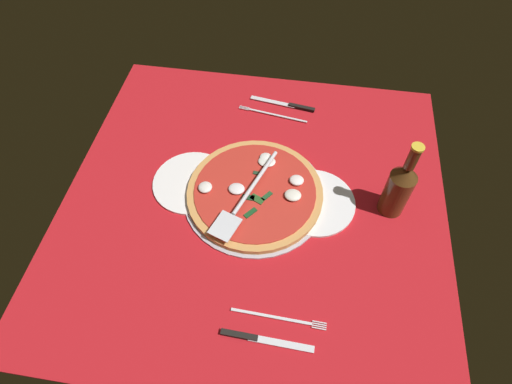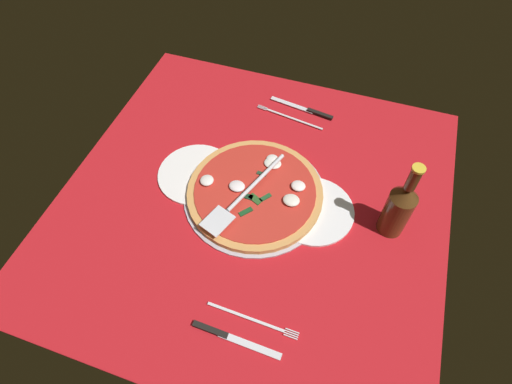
{
  "view_description": "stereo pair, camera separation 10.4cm",
  "coord_description": "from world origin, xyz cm",
  "views": [
    {
      "loc": [
        9.58,
        -58.62,
        86.31
      ],
      "look_at": [
        0.27,
        1.47,
        1.91
      ],
      "focal_mm": 28.93,
      "sensor_mm": 36.0,
      "label": 1
    },
    {
      "loc": [
        19.67,
        -56.16,
        86.31
      ],
      "look_at": [
        0.27,
        1.47,
        1.91
      ],
      "focal_mm": 28.93,
      "sensor_mm": 36.0,
      "label": 2
    }
  ],
  "objects": [
    {
      "name": "beer_bottle",
      "position": [
        33.84,
        2.81,
        8.99
      ],
      "size": [
        6.27,
        6.27,
        23.11
      ],
      "color": "#503014",
      "rests_on": "ground_plane"
    },
    {
      "name": "pizza_pan",
      "position": [
        0.27,
        1.47,
        0.51
      ],
      "size": [
        36.26,
        36.26,
        0.81
      ],
      "primitive_type": "cylinder",
      "color": "#B0AEBA",
      "rests_on": "ground_plane"
    },
    {
      "name": "pizza_server",
      "position": [
        -1.88,
        -1.97,
        4.43
      ],
      "size": [
        12.89,
        28.34,
        1.0
      ],
      "rotation": [
        0.0,
        0.0,
        4.37
      ],
      "color": "silver",
      "rests_on": "pizza"
    },
    {
      "name": "place_setting_far",
      "position": [
        2.79,
        33.51,
        0.46
      ],
      "size": [
        23.36,
        14.69,
        1.4
      ],
      "rotation": [
        0.0,
        0.0,
        2.99
      ],
      "color": "white",
      "rests_on": "ground_plane"
    },
    {
      "name": "pizza",
      "position": [
        0.32,
        1.59,
        1.84
      ],
      "size": [
        34.38,
        34.38,
        3.14
      ],
      "color": "#D4924D",
      "rests_on": "pizza_pan"
    },
    {
      "name": "place_setting_near",
      "position": [
        7.97,
        -31.85,
        0.47
      ],
      "size": [
        21.44,
        11.72,
        1.4
      ],
      "rotation": [
        0.0,
        0.0,
        -0.03
      ],
      "color": "white",
      "rests_on": "ground_plane"
    },
    {
      "name": "checker_pattern",
      "position": [
        0.0,
        -0.0,
        0.05
      ],
      "size": [
        95.88,
        95.88,
        0.1
      ],
      "color": "silver",
      "rests_on": "ground_plane"
    },
    {
      "name": "dinner_plate_right",
      "position": [
        15.23,
        1.49,
        0.6
      ],
      "size": [
        20.34,
        20.34,
        1.0
      ],
      "primitive_type": "cylinder",
      "color": "white",
      "rests_on": "ground_plane"
    },
    {
      "name": "dinner_plate_left",
      "position": [
        -16.85,
        2.84,
        0.6
      ],
      "size": [
        20.25,
        20.25,
        1.0
      ],
      "primitive_type": "cylinder",
      "color": "white",
      "rests_on": "ground_plane"
    },
    {
      "name": "ground_plane",
      "position": [
        0.0,
        0.0,
        -0.4
      ],
      "size": [
        95.88,
        95.88,
        0.8
      ],
      "primitive_type": "cube",
      "color": "#B5161D"
    }
  ]
}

